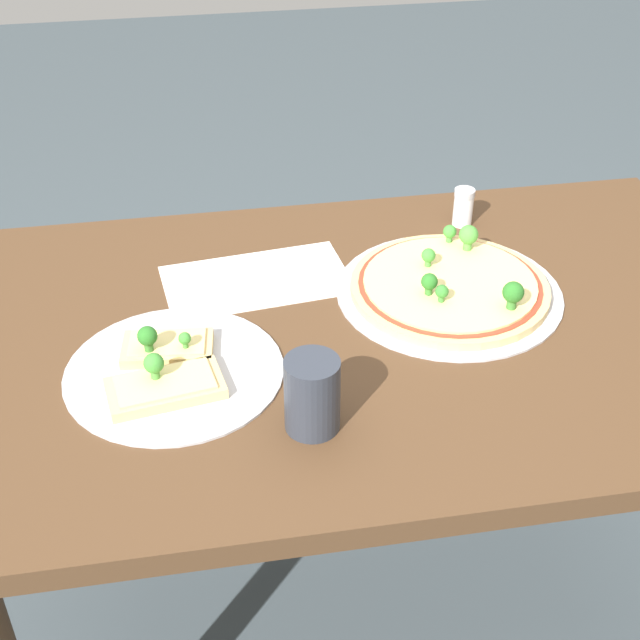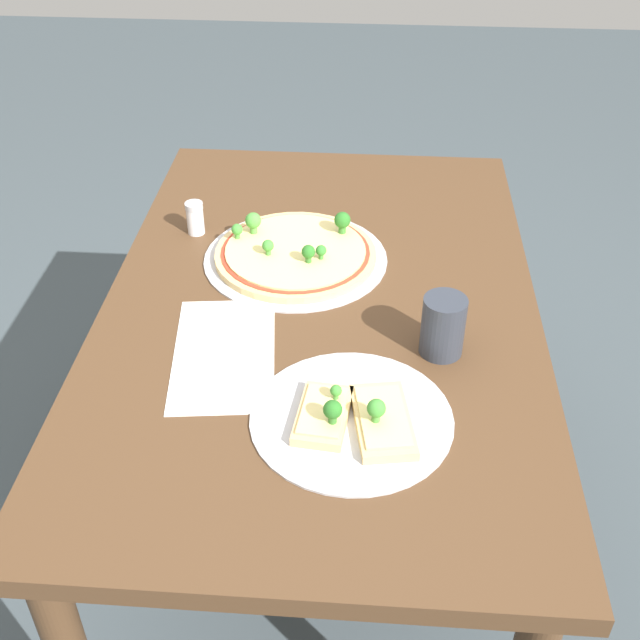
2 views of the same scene
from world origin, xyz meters
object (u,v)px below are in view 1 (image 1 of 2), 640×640
object	(u,v)px
drinking_cup	(312,395)
pizza_tray_slice	(169,369)
dining_table	(371,369)
pizza_tray_whole	(450,287)
condiment_shaker	(463,207)

from	to	relation	value
drinking_cup	pizza_tray_slice	bearing A→B (deg)	142.72
dining_table	pizza_tray_whole	xyz separation A→B (m)	(0.14, 0.06, 0.10)
drinking_cup	condiment_shaker	xyz separation A→B (m)	(0.36, 0.49, -0.02)
dining_table	pizza_tray_whole	size ratio (longest dim) A/B	3.45
pizza_tray_slice	condiment_shaker	distance (m)	0.64
pizza_tray_slice	condiment_shaker	xyz separation A→B (m)	(0.54, 0.35, 0.02)
dining_table	drinking_cup	distance (m)	0.29
drinking_cup	condiment_shaker	size ratio (longest dim) A/B	1.54
dining_table	condiment_shaker	size ratio (longest dim) A/B	18.04
condiment_shaker	dining_table	bearing A→B (deg)	-129.33
dining_table	condiment_shaker	bearing A→B (deg)	50.67
dining_table	drinking_cup	xyz separation A→B (m)	(-0.13, -0.21, 0.14)
drinking_cup	dining_table	bearing A→B (deg)	58.63
dining_table	drinking_cup	world-z (taller)	drinking_cup
pizza_tray_whole	pizza_tray_slice	world-z (taller)	pizza_tray_whole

